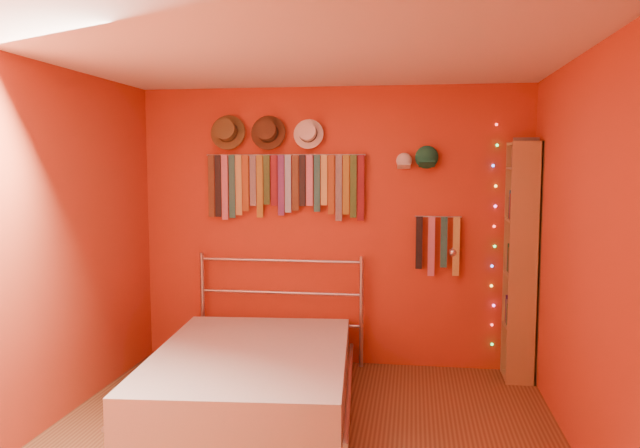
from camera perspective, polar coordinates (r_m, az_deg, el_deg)
The scene contains 16 objects.
ground at distance 4.28m, azimuth -2.15°, elevation -19.64°, with size 3.50×3.50×0.00m, color brown.
back_wall at distance 5.63m, azimuth 1.11°, elevation -0.27°, with size 3.50×0.02×2.50m, color #A83D1B.
right_wall at distance 3.98m, azimuth 23.43°, elevation -3.14°, with size 0.02×3.50×2.50m, color #A83D1B.
left_wall at distance 4.57m, azimuth -24.32°, elevation -2.11°, with size 0.02×3.50×2.50m, color #A83D1B.
ceiling at distance 3.93m, azimuth -2.28°, elevation 15.51°, with size 3.50×3.50×0.02m, color white.
tie_rack at distance 5.61m, azimuth -3.31°, elevation 3.77°, with size 1.45×0.03×0.59m.
small_tie_rack at distance 5.54m, azimuth 10.72°, elevation -1.67°, with size 0.40×0.03×0.53m.
fedora_olive at distance 5.71m, azimuth -8.53°, elevation 8.40°, with size 0.32×0.17×0.31m.
fedora_brown at distance 5.61m, azimuth -4.85°, elevation 8.43°, with size 0.31×0.17×0.31m.
fedora_white at distance 5.54m, azimuth -1.12°, elevation 8.33°, with size 0.27×0.15×0.26m.
cap_white at distance 5.50m, azimuth 7.69°, elevation 5.74°, with size 0.16×0.20×0.16m.
cap_green at distance 5.50m, azimuth 9.73°, elevation 6.02°, with size 0.19×0.24×0.19m.
fairy_lights at distance 5.59m, azimuth 15.62°, elevation -1.09°, with size 0.06×0.02×1.94m.
reading_lamp at distance 5.41m, azimuth 12.02°, elevation -2.55°, with size 0.06×0.27×0.08m.
bookshelf at distance 5.47m, azimuth 18.29°, elevation -3.17°, with size 0.25×0.34×2.00m.
bed at distance 4.83m, azimuth -6.30°, elevation -13.68°, with size 1.67×2.12×1.00m.
Camera 1 is at (0.72, -3.80, 1.82)m, focal length 35.00 mm.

